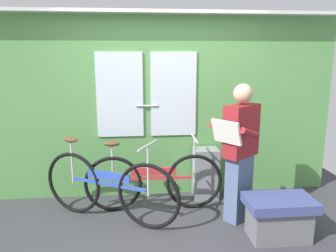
{
  "coord_description": "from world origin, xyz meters",
  "views": [
    {
      "loc": [
        -0.34,
        -3.22,
        1.9
      ],
      "look_at": [
        0.02,
        0.53,
        1.09
      ],
      "focal_mm": 35.4,
      "sensor_mm": 36.0,
      "label": 1
    }
  ],
  "objects": [
    {
      "name": "passenger_reading_newspaper",
      "position": [
        0.81,
        0.27,
        0.84
      ],
      "size": [
        0.61,
        0.58,
        1.59
      ],
      "rotation": [
        0.0,
        0.0,
        3.81
      ],
      "color": "slate",
      "rests_on": "ground_plane"
    },
    {
      "name": "trash_bin_by_wall",
      "position": [
        0.57,
        0.92,
        0.34
      ],
      "size": [
        0.33,
        0.28,
        0.68
      ],
      "primitive_type": "cube",
      "color": "gray",
      "rests_on": "ground_plane"
    },
    {
      "name": "ground_plane",
      "position": [
        0.0,
        0.0,
        -0.02
      ],
      "size": [
        5.66,
        3.88,
        0.04
      ],
      "primitive_type": "cube",
      "color": "#38383D"
    },
    {
      "name": "bicycle_near_door",
      "position": [
        -0.68,
        0.41,
        0.4
      ],
      "size": [
        1.58,
        0.87,
        0.97
      ],
      "rotation": [
        0.0,
        0.0,
        -0.49
      ],
      "color": "black",
      "rests_on": "ground_plane"
    },
    {
      "name": "bench_seat_corner",
      "position": [
        1.12,
        -0.17,
        0.24
      ],
      "size": [
        0.7,
        0.44,
        0.45
      ],
      "color": "#3D477F",
      "rests_on": "ground_plane"
    },
    {
      "name": "train_door_wall",
      "position": [
        -0.01,
        1.13,
        1.27
      ],
      "size": [
        4.66,
        0.28,
        2.43
      ],
      "color": "#56934C",
      "rests_on": "ground_plane"
    },
    {
      "name": "bicycle_leaning_behind",
      "position": [
        -0.15,
        0.62,
        0.38
      ],
      "size": [
        1.7,
        0.44,
        0.92
      ],
      "rotation": [
        0.0,
        0.0,
        -0.02
      ],
      "color": "black",
      "rests_on": "ground_plane"
    }
  ]
}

